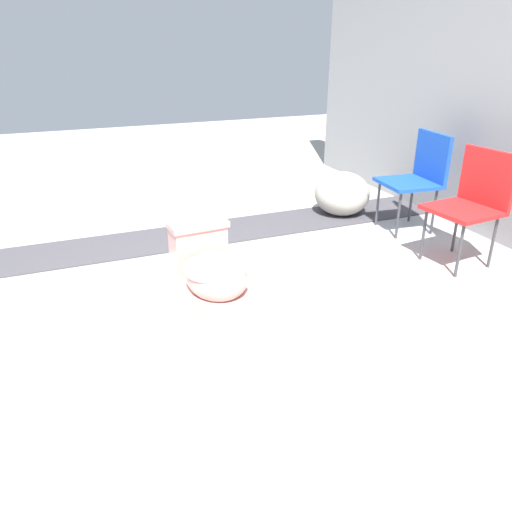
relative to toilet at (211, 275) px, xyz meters
name	(u,v)px	position (x,y,z in m)	size (l,w,h in m)	color
ground_plane	(187,306)	(-0.06, -0.15, -0.22)	(14.00, 14.00, 0.00)	#A8A59E
gravel_strip	(209,233)	(-1.22, 0.35, -0.21)	(0.56, 8.00, 0.01)	#423F44
toilet	(211,275)	(0.00, 0.00, 0.00)	(0.66, 0.42, 0.52)	#E09E93
folding_chair_left	(420,172)	(-0.68, 2.07, 0.29)	(0.48, 0.48, 0.83)	#1947B2
folding_chair_middle	(474,196)	(0.04, 1.98, 0.29)	(0.48, 0.48, 0.83)	red
boulder_near	(342,194)	(-1.24, 1.67, -0.02)	(0.52, 0.52, 0.41)	#ADA899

